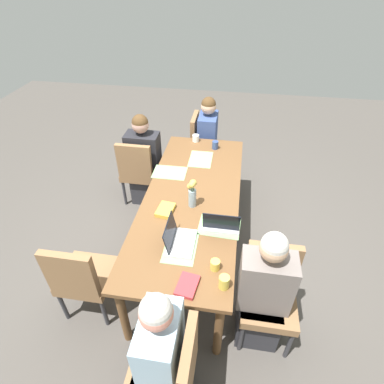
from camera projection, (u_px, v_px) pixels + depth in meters
ground_plane at (192, 247)px, 3.51m from camera, size 10.00×10.00×0.00m
dining_table at (192, 202)px, 3.09m from camera, size 2.37×0.93×0.75m
chair_head_right_left_near at (202, 143)px, 4.40m from camera, size 0.44×0.44×0.90m
person_head_right_left_near at (207, 144)px, 4.32m from camera, size 0.40×0.36×1.19m
chair_far_left_mid at (139, 169)px, 3.87m from camera, size 0.44×0.44×0.90m
person_far_left_mid at (145, 164)px, 3.90m from camera, size 0.36×0.40×1.19m
chair_near_left_far at (269, 290)px, 2.49m from camera, size 0.44×0.44×0.90m
person_near_left_far at (263, 295)px, 2.42m from camera, size 0.36×0.40×1.19m
chair_head_left_right_near at (171, 371)px, 2.01m from camera, size 0.44×0.44×0.90m
person_head_left_right_near at (162, 358)px, 2.05m from camera, size 0.40×0.36×1.19m
chair_far_right_mid at (82, 276)px, 2.59m from camera, size 0.44×0.44×0.90m
flower_vase at (192, 192)px, 2.83m from camera, size 0.10×0.09×0.29m
placemat_head_right_left_near at (201, 159)px, 3.58m from camera, size 0.36×0.26×0.00m
placemat_far_left_mid at (170, 172)px, 3.36m from camera, size 0.26×0.36×0.00m
placemat_near_left_far at (219, 227)px, 2.70m from camera, size 0.28×0.37×0.00m
placemat_head_left_right_near at (180, 248)px, 2.51m from camera, size 0.36×0.26×0.00m
laptop_near_left_far at (221, 223)px, 2.67m from camera, size 0.22×0.32×0.21m
laptop_head_left_right_near at (178, 239)px, 2.52m from camera, size 0.32×0.22×0.21m
coffee_mug_near_left at (215, 145)px, 3.75m from camera, size 0.08×0.08×0.10m
coffee_mug_near_right at (196, 138)px, 3.90m from camera, size 0.08×0.08×0.08m
coffee_mug_centre_left at (224, 282)px, 2.19m from camera, size 0.08×0.08×0.11m
coffee_mug_centre_right at (215, 265)px, 2.32m from camera, size 0.07×0.07×0.08m
book_red_cover at (165, 210)px, 2.85m from camera, size 0.22×0.16×0.04m
book_blue_cover at (187, 285)px, 2.21m from camera, size 0.22×0.17×0.03m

